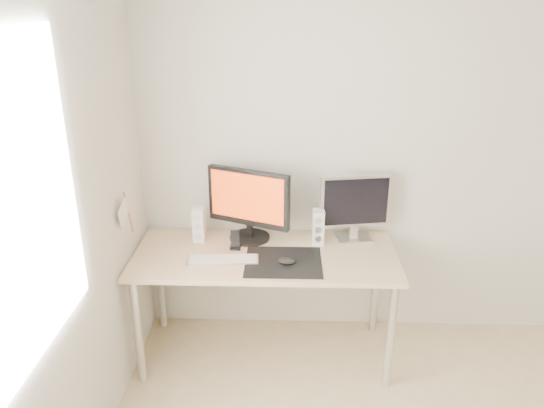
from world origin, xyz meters
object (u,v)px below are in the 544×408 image
object	(u,v)px
speaker_left	(199,225)
desk	(265,264)
phone_dock	(235,243)
keyboard	(223,259)
second_monitor	(355,204)
mouse	(287,261)
speaker_right	(318,227)
main_monitor	(249,202)

from	to	relation	value
speaker_left	desk	bearing A→B (deg)	-20.83
phone_dock	keyboard	bearing A→B (deg)	-110.40
second_monitor	keyboard	world-z (taller)	second_monitor
mouse	second_monitor	world-z (taller)	second_monitor
speaker_left	keyboard	size ratio (longest dim) A/B	0.53
speaker_right	keyboard	world-z (taller)	speaker_right
speaker_right	keyboard	bearing A→B (deg)	-156.21
mouse	speaker_left	distance (m)	0.64
speaker_right	main_monitor	bearing A→B (deg)	173.44
mouse	phone_dock	distance (m)	0.38
speaker_left	phone_dock	world-z (taller)	speaker_left
mouse	phone_dock	size ratio (longest dim) A/B	0.89
second_monitor	phone_dock	bearing A→B (deg)	-167.71
speaker_left	keyboard	world-z (taller)	speaker_left
second_monitor	keyboard	distance (m)	0.90
speaker_right	keyboard	distance (m)	0.64
mouse	keyboard	bearing A→B (deg)	174.26
speaker_left	phone_dock	bearing A→B (deg)	-24.05
main_monitor	keyboard	xyz separation A→B (m)	(-0.14, -0.30, -0.25)
desk	keyboard	xyz separation A→B (m)	(-0.25, -0.10, 0.09)
mouse	speaker_left	bearing A→B (deg)	151.38
second_monitor	keyboard	xyz separation A→B (m)	(-0.80, -0.32, -0.23)
speaker_right	phone_dock	world-z (taller)	speaker_right
main_monitor	keyboard	distance (m)	0.41
mouse	second_monitor	bearing A→B (deg)	40.35
second_monitor	speaker_right	xyz separation A→B (m)	(-0.23, -0.07, -0.13)
main_monitor	second_monitor	world-z (taller)	main_monitor
main_monitor	keyboard	world-z (taller)	main_monitor
desk	speaker_left	distance (m)	0.50
phone_dock	second_monitor	bearing A→B (deg)	12.29
speaker_left	speaker_right	size ratio (longest dim) A/B	1.00
main_monitor	second_monitor	bearing A→B (deg)	1.64
desk	speaker_right	distance (m)	0.41
second_monitor	speaker_right	distance (m)	0.27
speaker_left	phone_dock	distance (m)	0.27
mouse	speaker_left	world-z (taller)	speaker_left
main_monitor	speaker_left	distance (m)	0.35
speaker_left	phone_dock	xyz separation A→B (m)	(0.24, -0.11, -0.08)
desk	phone_dock	xyz separation A→B (m)	(-0.19, 0.06, 0.11)
main_monitor	phone_dock	world-z (taller)	main_monitor
main_monitor	second_monitor	size ratio (longest dim) A/B	1.16
keyboard	phone_dock	bearing A→B (deg)	69.60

